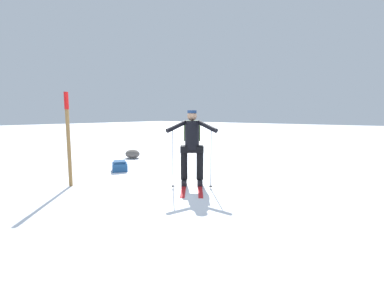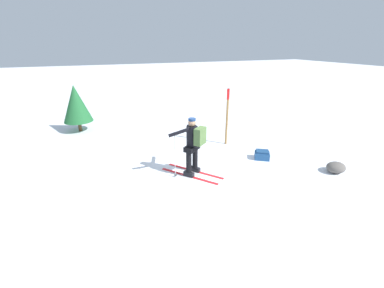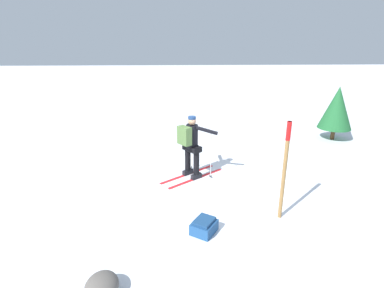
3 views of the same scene
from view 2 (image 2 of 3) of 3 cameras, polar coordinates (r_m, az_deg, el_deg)
The scene contains 6 objects.
ground_plane at distance 8.07m, azimuth 3.65°, elevation -3.97°, with size 80.00×80.00×0.00m, color white.
skier at distance 6.94m, azimuth 0.24°, elevation 0.16°, with size 1.45×1.69×1.63m.
dropped_backpack at distance 8.51m, azimuth 15.31°, elevation -2.35°, with size 0.59×0.57×0.28m.
trail_marker at distance 9.19m, azimuth 7.84°, elevation 6.85°, with size 0.09×0.09×2.02m.
rock_boulder at distance 8.45m, azimuth 29.34°, elevation -4.55°, with size 0.55×0.47×0.30m, color #5B5651.
pine_tree at distance 11.54m, azimuth -24.37°, elevation 8.18°, with size 1.15×1.15×1.92m.
Camera 2 is at (3.17, 6.55, 3.49)m, focal length 24.00 mm.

